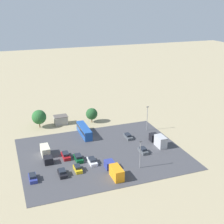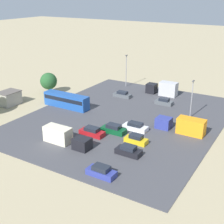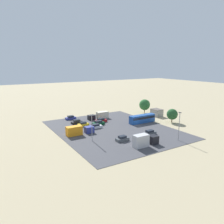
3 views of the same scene
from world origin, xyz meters
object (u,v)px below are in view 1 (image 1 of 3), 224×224
Objects in this scene: bus at (84,130)px; parked_truck_1 at (115,170)px; parked_car_3 at (78,168)px; parked_car_6 at (128,136)px; parked_car_1 at (33,178)px; parked_car_7 at (143,150)px; parked_car_5 at (62,173)px; parked_car_2 at (78,158)px; parked_truck_0 at (46,153)px; parked_truck_2 at (159,140)px; parked_car_0 at (66,155)px; parked_car_4 at (92,161)px; shed_building at (61,120)px.

bus is 1.20× the size of parked_truck_1.
parked_car_3 is 0.88× the size of parked_car_6.
parked_car_7 is (-32.84, -3.84, 0.00)m from parked_car_1.
parked_car_5 is at bearing 31.32° from parked_car_6.
parked_truck_0 is at bearing 149.21° from parked_car_2.
parked_truck_2 reaches higher than parked_car_1.
parked_truck_0 is (-5.14, -10.91, 0.63)m from parked_car_1.
parked_car_2 is 1.16× the size of parked_car_3.
parked_truck_2 reaches higher than parked_car_2.
parked_car_2 is at bearing -42.95° from parked_car_0.
parked_car_6 is 0.57× the size of parked_truck_2.
parked_car_7 reaches higher than parked_car_4.
bus is at bearing 48.41° from parked_car_1.
parked_car_3 is 5.50m from parked_car_4.
parked_car_5 is (-7.52, 0.39, 0.01)m from parked_car_1.
parked_car_6 is at bearing 15.36° from parked_car_0.
parked_car_7 is (-13.11, 18.39, -1.02)m from bus.
parked_truck_2 is at bearing 9.73° from parked_car_1.
parked_car_0 is at bearing 40.11° from parked_car_1.
shed_building is 1.13× the size of parked_car_1.
parked_car_4 is at bearing -42.40° from parked_car_0.
parked_car_5 reaches higher than parked_car_1.
parked_car_6 is 23.42m from parked_truck_1.
parked_car_3 is at bearing 2.15° from parked_car_1.
parked_car_3 is 0.95× the size of parked_car_5.
parked_truck_2 reaches higher than parked_truck_1.
parked_car_5 is 13.65m from parked_truck_1.
parked_car_6 is 10.73m from parked_truck_2.
bus is 29.73m from parked_car_1.
parked_car_4 is at bearing 2.72° from parked_car_7.
bus is 14.87m from parked_car_6.
bus reaches higher than parked_car_7.
parked_truck_0 reaches higher than parked_car_6.
parked_car_2 is 0.98× the size of parked_car_4.
parked_car_2 is 21.12m from parked_car_6.
parked_car_2 is 1.03× the size of parked_car_6.
parked_car_5 is at bearing 159.98° from parked_truck_1.
parked_car_7 reaches higher than parked_car_3.
parked_car_4 is at bearing -170.78° from parked_truck_2.
parked_car_0 is 17.03m from parked_truck_1.
parked_car_5 is 0.45× the size of parked_truck_1.
parked_car_7 is 0.44× the size of parked_truck_1.
bus is at bearing -29.72° from parked_car_6.
parked_truck_2 reaches higher than parked_car_0.
parked_car_6 is 0.50× the size of parked_truck_0.
parked_car_5 is at bearing -167.38° from parked_truck_2.
parked_car_6 is at bearing 34.80° from parked_car_3.
parked_car_2 is 26.17m from parked_truck_2.
parked_truck_1 is at bearing -13.97° from parked_car_1.
parked_truck_2 reaches higher than parked_car_3.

